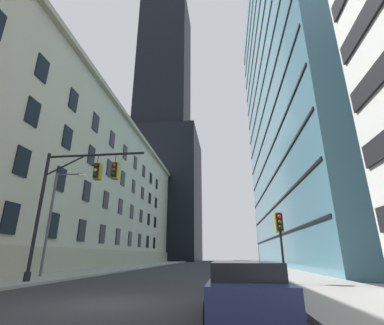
{
  "coord_description": "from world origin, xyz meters",
  "views": [
    {
      "loc": [
        4.08,
        -9.56,
        1.51
      ],
      "look_at": [
        -0.6,
        28.62,
        14.72
      ],
      "focal_mm": 25.39,
      "sensor_mm": 36.0,
      "label": 1
    }
  ],
  "objects": [
    {
      "name": "station_building",
      "position": [
        -19.76,
        27.38,
        11.41
      ],
      "size": [
        18.21,
        66.76,
        22.86
      ],
      "color": "#B2A88E",
      "rests_on": "ground"
    },
    {
      "name": "street_lamppost",
      "position": [
        -8.4,
        9.2,
        4.6
      ],
      "size": [
        2.47,
        0.32,
        7.43
      ],
      "color": "#47474C",
      "rests_on": "sidewalk_left"
    },
    {
      "name": "ground_plane",
      "position": [
        0.0,
        0.0,
        -0.05
      ],
      "size": [
        102.0,
        160.0,
        0.1
      ],
      "primitive_type": "cube",
      "color": "#28282B"
    },
    {
      "name": "dark_skyscraper",
      "position": [
        -16.01,
        72.15,
        55.22
      ],
      "size": [
        24.16,
        24.16,
        192.76
      ],
      "color": "black",
      "rests_on": "ground"
    },
    {
      "name": "traffic_light_near_right",
      "position": [
        6.95,
        5.86,
        3.01
      ],
      "size": [
        0.4,
        0.63,
        3.58
      ],
      "color": "black",
      "rests_on": "sidewalk_right"
    },
    {
      "name": "parked_car",
      "position": [
        4.52,
        -1.87,
        0.69
      ],
      "size": [
        1.91,
        4.31,
        1.35
      ],
      "color": "navy",
      "rests_on": "ground"
    },
    {
      "name": "glass_office_midrise",
      "position": [
        20.02,
        31.92,
        28.31
      ],
      "size": [
        18.15,
        46.23,
        56.62
      ],
      "color": "teal",
      "rests_on": "ground"
    },
    {
      "name": "traffic_signal_mast",
      "position": [
        -4.63,
        5.59,
        5.5
      ],
      "size": [
        6.46,
        0.63,
        7.59
      ],
      "color": "black",
      "rests_on": "sidewalk_left"
    },
    {
      "name": "sidewalk_right",
      "position": [
        8.5,
        0.0,
        0.07
      ],
      "size": [
        5.0,
        160.0,
        0.15
      ],
      "primitive_type": "cube",
      "color": "gray",
      "rests_on": "ground"
    }
  ]
}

